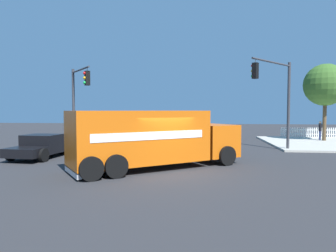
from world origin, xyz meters
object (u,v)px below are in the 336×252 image
delivery_truck (153,138)px  pickup_black (44,145)px  traffic_light_secondary (278,91)px  shade_tree_near (325,85)px  traffic_light_primary (78,96)px  pedestrian_near_corner (320,129)px

delivery_truck → pickup_black: 7.70m
traffic_light_secondary → shade_tree_near: bearing=-127.9°
traffic_light_primary → shade_tree_near: (-19.75, -7.23, 1.18)m
traffic_light_secondary → shade_tree_near: (-5.76, -7.40, 0.90)m
traffic_light_primary → pickup_black: 5.03m
shade_tree_near → traffic_light_secondary: bearing=52.1°
delivery_truck → pickup_black: size_ratio=1.58×
delivery_truck → pickup_black: bearing=-21.2°
shade_tree_near → delivery_truck: bearing=46.6°
traffic_light_secondary → shade_tree_near: shade_tree_near is taller
pedestrian_near_corner → shade_tree_near: (-0.27, 0.23, 3.93)m
pickup_black → traffic_light_primary: bearing=-97.6°
pickup_black → pedestrian_near_corner: bearing=-150.4°
delivery_truck → traffic_light_primary: traffic_light_primary is taller
traffic_light_primary → traffic_light_secondary: 13.99m
traffic_light_primary → pedestrian_near_corner: size_ratio=3.46×
delivery_truck → traffic_light_primary: size_ratio=1.42×
traffic_light_primary → pickup_black: size_ratio=1.11×
traffic_light_secondary → pedestrian_near_corner: traffic_light_secondary is taller
traffic_light_secondary → pickup_black: 15.36m
traffic_light_primary → shade_tree_near: shade_tree_near is taller
pickup_black → traffic_light_secondary: bearing=-165.6°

